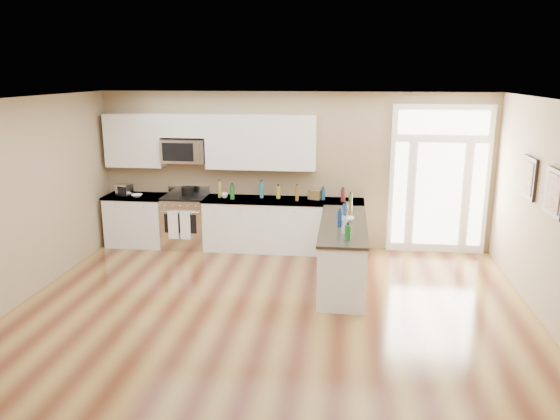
% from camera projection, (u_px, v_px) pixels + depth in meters
% --- Properties ---
extents(ground, '(8.00, 8.00, 0.00)m').
position_uv_depth(ground, '(259.00, 350.00, 6.30)').
color(ground, '#552917').
extents(room_shell, '(8.00, 8.00, 8.00)m').
position_uv_depth(room_shell, '(257.00, 207.00, 5.89)').
color(room_shell, '#96805F').
rests_on(room_shell, ground).
extents(back_cabinet_left, '(1.10, 0.66, 0.94)m').
position_uv_depth(back_cabinet_left, '(137.00, 222.00, 10.09)').
color(back_cabinet_left, white).
rests_on(back_cabinet_left, ground).
extents(back_cabinet_right, '(2.85, 0.66, 0.94)m').
position_uv_depth(back_cabinet_right, '(283.00, 227.00, 9.77)').
color(back_cabinet_right, white).
rests_on(back_cabinet_right, ground).
extents(peninsula_cabinet, '(0.69, 2.32, 0.94)m').
position_uv_depth(peninsula_cabinet, '(342.00, 255.00, 8.24)').
color(peninsula_cabinet, white).
rests_on(peninsula_cabinet, ground).
extents(upper_cabinet_left, '(1.04, 0.33, 0.95)m').
position_uv_depth(upper_cabinet_left, '(135.00, 140.00, 9.87)').
color(upper_cabinet_left, white).
rests_on(upper_cabinet_left, room_shell).
extents(upper_cabinet_right, '(1.94, 0.33, 0.95)m').
position_uv_depth(upper_cabinet_right, '(261.00, 142.00, 9.59)').
color(upper_cabinet_right, white).
rests_on(upper_cabinet_right, room_shell).
extents(upper_cabinet_short, '(0.82, 0.33, 0.40)m').
position_uv_depth(upper_cabinet_short, '(184.00, 126.00, 9.69)').
color(upper_cabinet_short, white).
rests_on(upper_cabinet_short, room_shell).
extents(microwave, '(0.78, 0.41, 0.42)m').
position_uv_depth(microwave, '(184.00, 151.00, 9.76)').
color(microwave, silver).
rests_on(microwave, room_shell).
extents(entry_door, '(1.70, 0.10, 2.60)m').
position_uv_depth(entry_door, '(439.00, 180.00, 9.48)').
color(entry_door, white).
rests_on(entry_door, ground).
extents(wall_art_near, '(0.05, 0.58, 0.58)m').
position_uv_depth(wall_art_near, '(528.00, 178.00, 7.59)').
color(wall_art_near, black).
rests_on(wall_art_near, room_shell).
extents(wall_art_far, '(0.05, 0.58, 0.58)m').
position_uv_depth(wall_art_far, '(554.00, 193.00, 6.63)').
color(wall_art_far, black).
rests_on(wall_art_far, room_shell).
extents(kitchen_range, '(0.78, 0.69, 1.08)m').
position_uv_depth(kitchen_range, '(186.00, 221.00, 9.97)').
color(kitchen_range, silver).
rests_on(kitchen_range, ground).
extents(stockpot, '(0.26, 0.26, 0.17)m').
position_uv_depth(stockpot, '(188.00, 191.00, 9.91)').
color(stockpot, black).
rests_on(stockpot, kitchen_range).
extents(toaster_oven, '(0.31, 0.27, 0.22)m').
position_uv_depth(toaster_oven, '(124.00, 190.00, 9.89)').
color(toaster_oven, silver).
rests_on(toaster_oven, back_cabinet_left).
extents(cardboard_box, '(0.25, 0.22, 0.17)m').
position_uv_depth(cardboard_box, '(315.00, 194.00, 9.64)').
color(cardboard_box, brown).
rests_on(cardboard_box, back_cabinet_right).
extents(bowl_left, '(0.22, 0.22, 0.05)m').
position_uv_depth(bowl_left, '(137.00, 196.00, 9.82)').
color(bowl_left, white).
rests_on(bowl_left, back_cabinet_left).
extents(bowl_peninsula, '(0.23, 0.23, 0.06)m').
position_uv_depth(bowl_peninsula, '(347.00, 219.00, 8.24)').
color(bowl_peninsula, white).
rests_on(bowl_peninsula, peninsula_cabinet).
extents(cup_counter, '(0.12, 0.12, 0.09)m').
position_uv_depth(cup_counter, '(225.00, 195.00, 9.74)').
color(cup_counter, white).
rests_on(cup_counter, back_cabinet_right).
extents(counter_bottles, '(2.39, 2.46, 0.29)m').
position_uv_depth(counter_bottles, '(307.00, 202.00, 8.88)').
color(counter_bottles, '#19591E').
rests_on(counter_bottles, back_cabinet_right).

